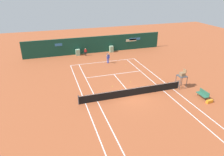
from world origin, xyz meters
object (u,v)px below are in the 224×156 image
Objects in this scene: ball_kid_right_post at (86,52)px; tennis_ball_near_service_line at (112,86)px; equipment_bag at (210,101)px; umpire_chair at (182,76)px; tennis_ball_mid_court at (126,65)px; player_on_baseline at (108,57)px; tennis_ball_by_sideline at (131,82)px; player_bench at (203,94)px.

ball_kid_right_post is 12.89m from tennis_ball_near_service_line.
equipment_bag is 21.76m from ball_kid_right_post.
tennis_ball_mid_court is at bearing 21.17° from umpire_chair.
ball_kid_right_post is (-2.62, 4.78, -0.21)m from player_on_baseline.
tennis_ball_by_sideline is at bearing 97.56° from player_on_baseline.
tennis_ball_by_sideline is at bearing 115.63° from ball_kid_right_post.
player_bench is 20.76m from ball_kid_right_post.
tennis_ball_by_sideline is (0.76, -7.52, -0.93)m from player_on_baseline.
tennis_ball_by_sideline is at bearing -105.56° from tennis_ball_mid_court.
tennis_ball_near_service_line is (-1.90, -8.06, -0.93)m from player_on_baseline.
equipment_bag is 11.01m from tennis_ball_near_service_line.
player_bench is (0.75, -2.98, -1.04)m from umpire_chair.
player_bench is at bearing -33.69° from tennis_ball_near_service_line.
ball_kid_right_post is at bearing 26.62° from player_bench.
player_bench is 0.80× the size of player_on_baseline.
player_bench reaches higher than tennis_ball_mid_court.
player_on_baseline reaches higher than equipment_bag.
ball_kid_right_post is at bearing 127.86° from tennis_ball_mid_court.
umpire_chair is 4.36m from equipment_bag.
player_on_baseline is at bearing 114.54° from equipment_bag.
player_bench is 1.12m from equipment_bag.
tennis_ball_near_service_line is (-7.83, 2.73, -1.52)m from umpire_chair.
ball_kid_right_post reaches higher than equipment_bag.
umpire_chair reaches higher than player_on_baseline.
equipment_bag is 13.88m from tennis_ball_mid_court.
umpire_chair reaches higher than tennis_ball_mid_court.
player_on_baseline reaches higher than tennis_ball_mid_court.
tennis_ball_near_service_line is (-8.67, 6.77, -0.13)m from equipment_bag.
tennis_ball_mid_court is at bearing 108.40° from equipment_bag.
tennis_ball_mid_court is (-3.53, 9.13, -1.52)m from umpire_chair.
player_on_baseline reaches higher than ball_kid_right_post.
tennis_ball_near_service_line is (-8.58, 5.72, -0.48)m from player_bench.
tennis_ball_by_sideline is at bearing 57.63° from umpire_chair.
tennis_ball_by_sideline is (-5.16, 3.27, -1.52)m from umpire_chair.
equipment_bag is at bearing -168.16° from umpire_chair.
ball_kid_right_post is at bearing -59.50° from player_on_baseline.
tennis_ball_by_sideline is at bearing 11.45° from tennis_ball_near_service_line.
player_on_baseline is at bearing 95.80° from tennis_ball_by_sideline.
umpire_chair reaches higher than player_bench.
umpire_chair is at bearing 14.14° from player_bench.
equipment_bag is at bearing 116.29° from player_on_baseline.
ball_kid_right_post is 19.39× the size of tennis_ball_by_sideline.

